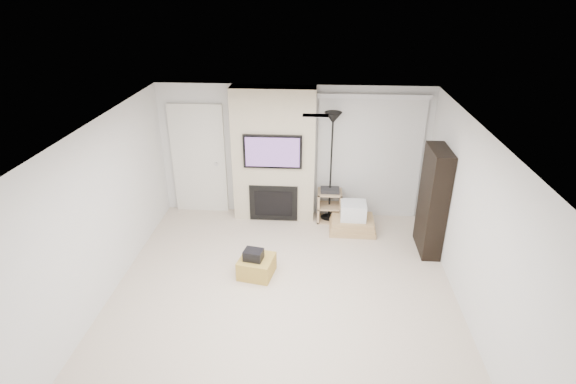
# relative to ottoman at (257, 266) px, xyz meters

# --- Properties ---
(floor) EXTENTS (5.00, 5.50, 0.00)m
(floor) POSITION_rel_ottoman_xyz_m (0.45, -0.60, -0.15)
(floor) COLOR beige
(floor) RESTS_ON ground
(ceiling) EXTENTS (5.00, 5.50, 0.00)m
(ceiling) POSITION_rel_ottoman_xyz_m (0.45, -0.60, 2.35)
(ceiling) COLOR white
(ceiling) RESTS_ON wall_back
(wall_back) EXTENTS (5.00, 0.00, 2.50)m
(wall_back) POSITION_rel_ottoman_xyz_m (0.45, 2.15, 1.10)
(wall_back) COLOR silver
(wall_back) RESTS_ON ground
(wall_left) EXTENTS (0.00, 5.50, 2.50)m
(wall_left) POSITION_rel_ottoman_xyz_m (-2.05, -0.60, 1.10)
(wall_left) COLOR silver
(wall_left) RESTS_ON ground
(wall_right) EXTENTS (0.00, 5.50, 2.50)m
(wall_right) POSITION_rel_ottoman_xyz_m (2.95, -0.60, 1.10)
(wall_right) COLOR silver
(wall_right) RESTS_ON ground
(hvac_vent) EXTENTS (0.35, 0.18, 0.01)m
(hvac_vent) POSITION_rel_ottoman_xyz_m (0.85, 0.20, 2.35)
(hvac_vent) COLOR silver
(hvac_vent) RESTS_ON ceiling
(ottoman) EXTENTS (0.59, 0.59, 0.30)m
(ottoman) POSITION_rel_ottoman_xyz_m (0.00, 0.00, 0.00)
(ottoman) COLOR #AC8A39
(ottoman) RESTS_ON floor
(black_bag) EXTENTS (0.32, 0.27, 0.16)m
(black_bag) POSITION_rel_ottoman_xyz_m (-0.04, -0.03, 0.23)
(black_bag) COLOR black
(black_bag) RESTS_ON ottoman
(fireplace_wall) EXTENTS (1.50, 0.47, 2.50)m
(fireplace_wall) POSITION_rel_ottoman_xyz_m (0.10, 1.94, 1.09)
(fireplace_wall) COLOR #C4B699
(fireplace_wall) RESTS_ON floor
(entry_door) EXTENTS (1.02, 0.11, 2.14)m
(entry_door) POSITION_rel_ottoman_xyz_m (-1.35, 2.12, 0.90)
(entry_door) COLOR silver
(entry_door) RESTS_ON floor
(vertical_blinds) EXTENTS (1.98, 0.10, 2.37)m
(vertical_blinds) POSITION_rel_ottoman_xyz_m (1.85, 2.10, 1.12)
(vertical_blinds) COLOR silver
(vertical_blinds) RESTS_ON floor
(floor_lamp) EXTENTS (0.31, 0.31, 2.09)m
(floor_lamp) POSITION_rel_ottoman_xyz_m (1.14, 1.88, 1.50)
(floor_lamp) COLOR black
(floor_lamp) RESTS_ON floor
(av_stand) EXTENTS (0.45, 0.38, 0.66)m
(av_stand) POSITION_rel_ottoman_xyz_m (1.14, 1.83, 0.20)
(av_stand) COLOR tan
(av_stand) RESTS_ON floor
(box_stack) EXTENTS (0.84, 0.64, 0.55)m
(box_stack) POSITION_rel_ottoman_xyz_m (1.56, 1.48, 0.06)
(box_stack) COLOR tan
(box_stack) RESTS_ON floor
(bookshelf) EXTENTS (0.30, 0.80, 1.80)m
(bookshelf) POSITION_rel_ottoman_xyz_m (2.79, 0.94, 0.75)
(bookshelf) COLOR black
(bookshelf) RESTS_ON floor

